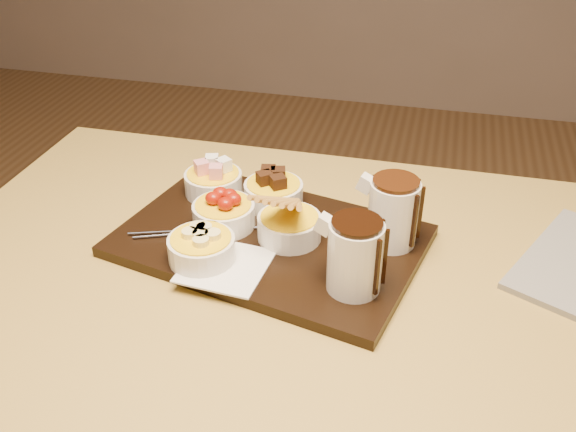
% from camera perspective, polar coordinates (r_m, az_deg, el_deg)
% --- Properties ---
extents(dining_table, '(1.20, 0.80, 0.75)m').
position_cam_1_polar(dining_table, '(1.02, 1.51, -9.94)').
color(dining_table, '#A98C3F').
rests_on(dining_table, ground).
extents(serving_board, '(0.51, 0.39, 0.02)m').
position_cam_1_polar(serving_board, '(1.02, -1.64, -2.21)').
color(serving_board, black).
rests_on(serving_board, dining_table).
extents(napkin, '(0.13, 0.13, 0.00)m').
position_cam_1_polar(napkin, '(0.95, -5.57, -4.44)').
color(napkin, white).
rests_on(napkin, serving_board).
extents(bowl_marshmallows, '(0.10, 0.10, 0.04)m').
position_cam_1_polar(bowl_marshmallows, '(1.12, -6.64, 2.90)').
color(bowl_marshmallows, silver).
rests_on(bowl_marshmallows, serving_board).
extents(bowl_cake, '(0.10, 0.10, 0.04)m').
position_cam_1_polar(bowl_cake, '(1.08, -1.29, 1.98)').
color(bowl_cake, silver).
rests_on(bowl_cake, serving_board).
extents(bowl_strawberries, '(0.10, 0.10, 0.04)m').
position_cam_1_polar(bowl_strawberries, '(1.03, -5.72, 0.08)').
color(bowl_strawberries, silver).
rests_on(bowl_strawberries, serving_board).
extents(bowl_biscotti, '(0.10, 0.10, 0.04)m').
position_cam_1_polar(bowl_biscotti, '(1.00, 0.13, -1.03)').
color(bowl_biscotti, silver).
rests_on(bowl_biscotti, serving_board).
extents(bowl_bananas, '(0.10, 0.10, 0.04)m').
position_cam_1_polar(bowl_bananas, '(0.96, -7.68, -2.94)').
color(bowl_bananas, silver).
rests_on(bowl_bananas, serving_board).
extents(pitcher_dark_chocolate, '(0.09, 0.09, 0.10)m').
position_cam_1_polar(pitcher_dark_chocolate, '(0.88, 5.97, -3.66)').
color(pitcher_dark_chocolate, silver).
rests_on(pitcher_dark_chocolate, serving_board).
extents(pitcher_milk_chocolate, '(0.09, 0.09, 0.10)m').
position_cam_1_polar(pitcher_milk_chocolate, '(0.98, 9.31, 0.22)').
color(pitcher_milk_chocolate, silver).
rests_on(pitcher_milk_chocolate, serving_board).
extents(fondue_skewers, '(0.11, 0.26, 0.01)m').
position_cam_1_polar(fondue_skewers, '(1.03, -6.88, -1.18)').
color(fondue_skewers, silver).
rests_on(fondue_skewers, serving_board).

